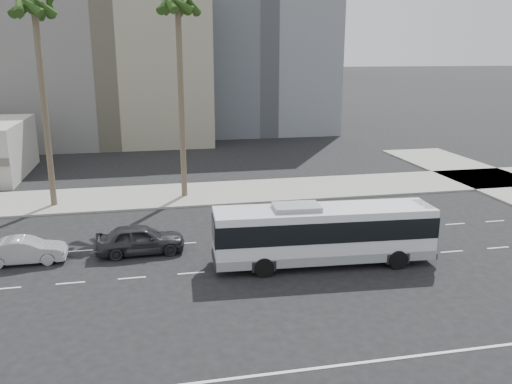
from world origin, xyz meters
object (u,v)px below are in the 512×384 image
object	(u,v)px
city_bus	(324,232)
car_a	(140,239)
palm_mid	(34,11)
car_b	(25,251)
palm_near	(178,9)

from	to	relation	value
city_bus	car_a	bearing A→B (deg)	163.17
city_bus	palm_mid	size ratio (longest dim) A/B	0.78
city_bus	car_a	distance (m)	10.39
car_a	palm_mid	distance (m)	18.07
car_b	palm_mid	distance (m)	17.15
car_a	palm_near	world-z (taller)	palm_near
car_a	palm_mid	size ratio (longest dim) A/B	0.33
car_a	car_b	bearing A→B (deg)	89.79
city_bus	palm_near	xyz separation A→B (m)	(-6.35, 15.13, 12.38)
car_a	palm_mid	xyz separation A→B (m)	(-6.34, 10.91, 12.94)
car_a	car_b	world-z (taller)	car_a
city_bus	car_b	xyz separation A→B (m)	(-15.85, 3.39, -1.08)
car_b	palm_near	xyz separation A→B (m)	(9.50, 11.73, 13.46)
palm_near	palm_mid	size ratio (longest dim) A/B	1.02
car_a	car_b	xyz separation A→B (m)	(-6.14, -0.18, -0.14)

